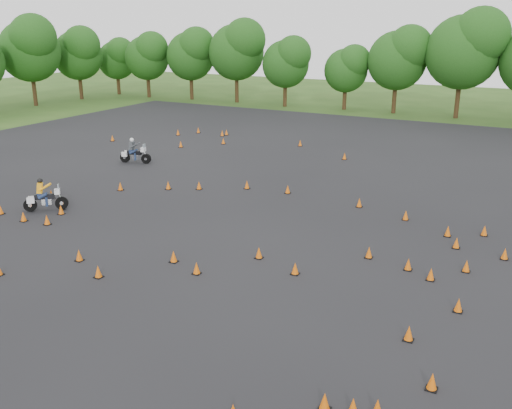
{
  "coord_description": "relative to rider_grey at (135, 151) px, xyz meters",
  "views": [
    {
      "loc": [
        11.31,
        -17.47,
        9.06
      ],
      "look_at": [
        0.0,
        4.0,
        1.2
      ],
      "focal_mm": 40.0,
      "sensor_mm": 36.0,
      "label": 1
    }
  ],
  "objects": [
    {
      "name": "treeline",
      "position": [
        13.72,
        23.28,
        3.75
      ],
      "size": [
        86.71,
        32.38,
        10.79
      ],
      "color": "#1D4B15",
      "rests_on": "ground"
    },
    {
      "name": "ground",
      "position": [
        13.03,
        -11.52,
        -0.84
      ],
      "size": [
        140.0,
        140.0,
        0.0
      ],
      "primitive_type": "plane",
      "color": "#2D5119",
      "rests_on": "ground"
    },
    {
      "name": "rider_yellow",
      "position": [
        2.5,
        -10.0,
        -0.01
      ],
      "size": [
        2.04,
        1.89,
        1.65
      ],
      "primitive_type": null,
      "rotation": [
        0.0,
        0.0,
        0.72
      ],
      "color": "orange",
      "rests_on": "ground"
    },
    {
      "name": "traffic_cones",
      "position": [
        12.81,
        -5.46,
        -0.61
      ],
      "size": [
        36.54,
        32.4,
        0.45
      ],
      "color": "#E66009",
      "rests_on": "asphalt_pad"
    },
    {
      "name": "rider_grey",
      "position": [
        0.0,
        0.0,
        0.0
      ],
      "size": [
        2.26,
        1.18,
        1.67
      ],
      "primitive_type": null,
      "rotation": [
        0.0,
        0.0,
        0.25
      ],
      "color": "#3A3E41",
      "rests_on": "ground"
    },
    {
      "name": "asphalt_pad",
      "position": [
        13.03,
        -5.52,
        -0.84
      ],
      "size": [
        62.0,
        62.0,
        0.0
      ],
      "primitive_type": "plane",
      "color": "black",
      "rests_on": "ground"
    }
  ]
}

